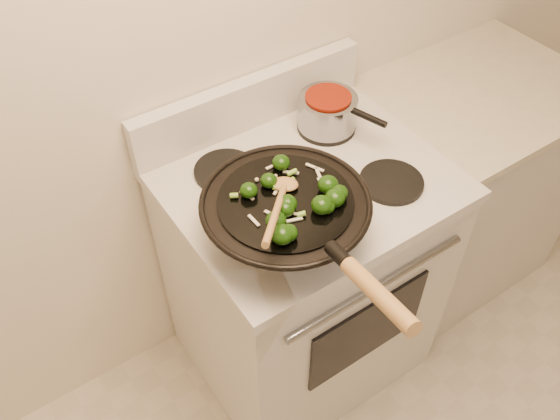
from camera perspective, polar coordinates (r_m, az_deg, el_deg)
stove at (r=2.01m, az=2.19°, el=-6.22°), size 0.78×0.67×1.08m
counter_unit at (r=2.43m, az=16.75°, el=2.40°), size 0.75×0.62×0.91m
wok at (r=1.45m, az=0.62°, el=-0.71°), size 0.42×0.69×0.25m
stirfry at (r=1.38m, az=1.65°, el=0.52°), size 0.25×0.27×0.05m
wooden_spoon at (r=1.37m, az=-0.02°, el=0.97°), size 0.23×0.25×0.10m
saucepan at (r=1.81m, az=4.63°, el=9.48°), size 0.18×0.28×0.11m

